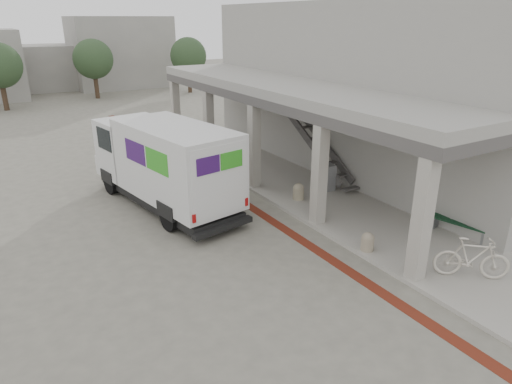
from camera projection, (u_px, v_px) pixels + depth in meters
ground at (272, 246)px, 13.56m from camera, size 120.00×120.00×0.00m
bike_lane_stripe at (264, 216)px, 15.64m from camera, size 0.35×40.00×0.01m
sidewalk at (370, 216)px, 15.48m from camera, size 4.40×28.00×0.12m
transit_building at (350, 93)px, 19.25m from camera, size 7.60×17.00×7.00m
distant_backdrop at (21, 62)px, 39.88m from camera, size 28.00×10.00×6.50m
tree_mid at (93, 59)px, 37.36m from camera, size 3.20×3.20×4.80m
tree_right at (188, 56)px, 40.43m from camera, size 3.20×3.20×4.80m
fedex_truck at (164, 162)px, 15.97m from camera, size 3.33×7.44×3.06m
bench at (460, 226)px, 13.91m from camera, size 0.81×1.85×0.42m
bollard_near at (368, 241)px, 13.00m from camera, size 0.37×0.37×0.55m
bollard_far at (299, 191)px, 16.68m from camera, size 0.41×0.41×0.61m
utility_cabinet at (327, 177)px, 17.57m from camera, size 0.56×0.68×1.01m
bicycle_cream at (472, 258)px, 11.54m from camera, size 1.73×1.63×1.12m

